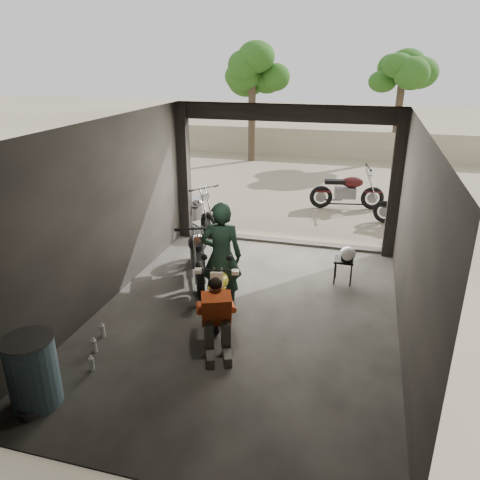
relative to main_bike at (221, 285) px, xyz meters
The scene contains 16 objects.
ground 0.68m from the main_bike, ahead, with size 80.00×80.00×0.00m, color #7A6D56.
garage 1.01m from the main_bike, 50.87° to the left, with size 7.00×7.13×3.20m.
boundary_wall 13.99m from the main_bike, 88.23° to the left, with size 18.00×0.30×1.20m, color gray.
tree_left 13.20m from the main_bike, 101.63° to the left, with size 2.20×2.20×5.60m.
tree_right 14.67m from the main_bike, 76.99° to the left, with size 2.20×2.20×5.00m.
main_bike is the anchor object (origin of this frame).
left_bike 1.46m from the main_bike, 126.01° to the left, with size 0.78×1.89×1.28m, color black, non-canonical shape.
outside_bike_a 4.29m from the main_bike, 116.89° to the left, with size 0.75×1.82×1.23m, color black, non-canonical shape.
outside_bike_b 6.86m from the main_bike, 75.52° to the left, with size 0.76×1.85×1.25m, color #3D0E0F, non-canonical shape.
outside_bike_c 6.45m from the main_bike, 58.08° to the left, with size 0.70×1.69×1.15m, color black, non-canonical shape.
rider 0.49m from the main_bike, 103.57° to the left, with size 0.70×0.46×1.93m, color black.
mechanic 1.19m from the main_bike, 75.10° to the right, with size 0.58×0.78×1.13m, color #D24C1C, non-canonical shape.
stool 2.60m from the main_bike, 41.53° to the left, with size 0.37×0.37×0.51m.
helmet 2.60m from the main_bike, 39.72° to the left, with size 0.30×0.32×0.29m, color white.
oil_drum 3.20m from the main_bike, 119.38° to the right, with size 0.62×0.62×0.96m, color #436572.
sign_post 4.73m from the main_bike, 48.29° to the left, with size 0.79×0.08×2.38m.
Camera 1 is at (1.74, -6.71, 4.14)m, focal length 35.00 mm.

